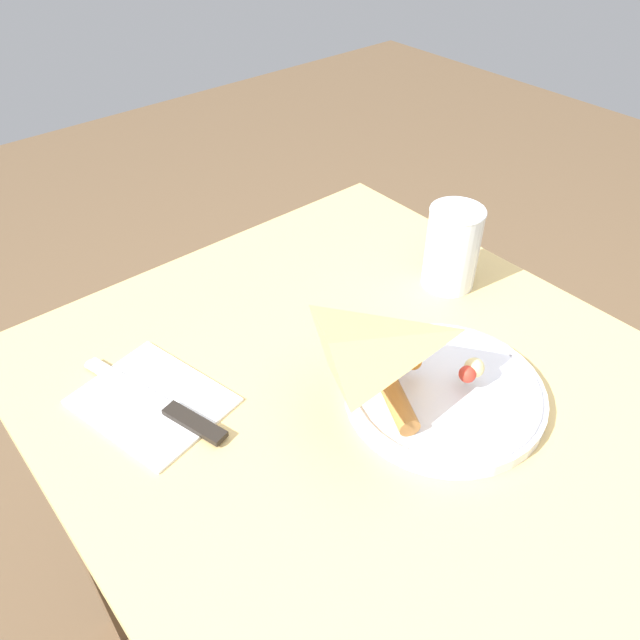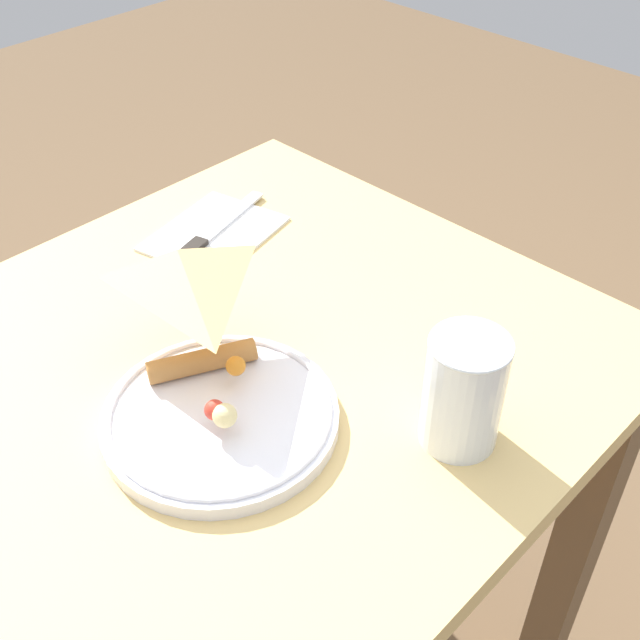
{
  "view_description": "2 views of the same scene",
  "coord_description": "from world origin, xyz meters",
  "px_view_note": "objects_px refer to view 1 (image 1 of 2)",
  "views": [
    {
      "loc": [
        -0.23,
        0.38,
        1.3
      ],
      "look_at": [
        0.21,
        0.0,
        0.82
      ],
      "focal_mm": 35.0,
      "sensor_mm": 36.0,
      "label": 1
    },
    {
      "loc": [
        -0.26,
        -0.51,
        1.34
      ],
      "look_at": [
        0.2,
        -0.06,
        0.81
      ],
      "focal_mm": 45.0,
      "sensor_mm": 36.0,
      "label": 2
    }
  ],
  "objects_px": {
    "butter_knife": "(159,402)",
    "dining_table": "(435,522)",
    "napkin_folded": "(153,401)",
    "milk_glass": "(452,250)",
    "plate_pizza": "(445,389)"
  },
  "relations": [
    {
      "from": "plate_pizza",
      "to": "milk_glass",
      "type": "distance_m",
      "value": 0.24
    },
    {
      "from": "butter_knife",
      "to": "plate_pizza",
      "type": "bearing_deg",
      "value": -143.18
    },
    {
      "from": "dining_table",
      "to": "milk_glass",
      "type": "xyz_separation_m",
      "value": [
        0.21,
        -0.24,
        0.18
      ]
    },
    {
      "from": "plate_pizza",
      "to": "napkin_folded",
      "type": "height_order",
      "value": "plate_pizza"
    },
    {
      "from": "dining_table",
      "to": "butter_knife",
      "type": "bearing_deg",
      "value": 37.64
    },
    {
      "from": "butter_knife",
      "to": "dining_table",
      "type": "bearing_deg",
      "value": -157.9
    },
    {
      "from": "plate_pizza",
      "to": "napkin_folded",
      "type": "xyz_separation_m",
      "value": [
        0.21,
        0.27,
        -0.01
      ]
    },
    {
      "from": "napkin_folded",
      "to": "butter_knife",
      "type": "relative_size",
      "value": 0.88
    },
    {
      "from": "dining_table",
      "to": "butter_knife",
      "type": "distance_m",
      "value": 0.36
    },
    {
      "from": "dining_table",
      "to": "napkin_folded",
      "type": "bearing_deg",
      "value": 36.89
    },
    {
      "from": "plate_pizza",
      "to": "butter_knife",
      "type": "distance_m",
      "value": 0.33
    },
    {
      "from": "dining_table",
      "to": "milk_glass",
      "type": "distance_m",
      "value": 0.37
    },
    {
      "from": "plate_pizza",
      "to": "napkin_folded",
      "type": "bearing_deg",
      "value": 51.15
    },
    {
      "from": "napkin_folded",
      "to": "butter_knife",
      "type": "xyz_separation_m",
      "value": [
        -0.01,
        -0.0,
        0.0
      ]
    },
    {
      "from": "dining_table",
      "to": "milk_glass",
      "type": "bearing_deg",
      "value": -48.53
    }
  ]
}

